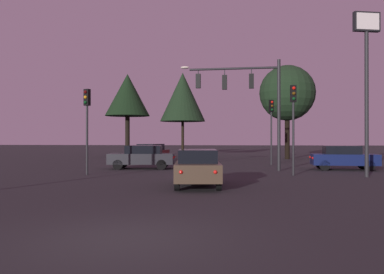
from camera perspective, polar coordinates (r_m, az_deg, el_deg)
ground_plane at (r=32.26m, az=1.82°, el=-3.72°), size 168.00×168.00×0.00m
traffic_signal_mast_arm at (r=24.87m, az=7.89°, el=6.35°), size 6.20×0.62×6.81m
traffic_light_corner_left at (r=22.28m, az=-14.89°, el=3.17°), size 0.36×0.38×4.66m
traffic_light_corner_right at (r=21.85m, az=14.38°, el=3.51°), size 0.31×0.36×4.82m
traffic_light_median at (r=30.08m, az=11.35°, el=2.52°), size 0.36×0.39×4.85m
car_nearside_lane at (r=16.40m, az=0.80°, el=-4.34°), size 2.16×4.37×1.52m
car_crossing_left at (r=26.01m, az=-7.18°, el=-2.81°), size 4.37×2.14×1.52m
car_crossing_right at (r=26.60m, az=20.96°, el=-2.75°), size 4.10×2.01×1.52m
car_far_lane at (r=33.11m, az=-6.02°, el=-2.26°), size 2.64×4.78×1.52m
store_sign_illuminated at (r=22.54m, az=23.82°, el=10.28°), size 1.42×0.57×8.46m
tree_behind_sign at (r=43.87m, az=-1.35°, el=5.76°), size 4.97×4.97×9.24m
tree_left_far at (r=39.24m, az=13.54°, el=6.14°), size 5.31×5.31×8.99m
tree_center_horizon at (r=44.13m, az=-9.27°, el=5.94°), size 4.87×4.87×9.05m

